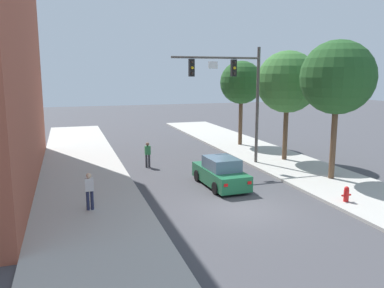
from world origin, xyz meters
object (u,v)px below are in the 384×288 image
(pedestrian_sidewalk_left_walker, at_px, (89,189))
(street_tree_third, at_px, (241,83))
(street_tree_second, at_px, (287,82))
(fire_hydrant, at_px, (346,194))
(pedestrian_crossing_road, at_px, (148,154))
(street_tree_nearest, at_px, (337,78))
(traffic_signal_mast, at_px, (235,84))
(car_lead_green, at_px, (220,173))

(pedestrian_sidewalk_left_walker, bearing_deg, street_tree_third, 44.23)
(street_tree_second, xyz_separation_m, street_tree_third, (-0.48, 6.20, -0.17))
(fire_hydrant, relative_size, street_tree_second, 0.10)
(pedestrian_crossing_road, height_order, street_tree_nearest, street_tree_nearest)
(pedestrian_crossing_road, relative_size, street_tree_second, 0.22)
(traffic_signal_mast, bearing_deg, fire_hydrant, -78.08)
(car_lead_green, bearing_deg, street_tree_nearest, -8.04)
(car_lead_green, height_order, street_tree_nearest, street_tree_nearest)
(car_lead_green, bearing_deg, pedestrian_sidewalk_left_walker, -163.17)
(traffic_signal_mast, bearing_deg, street_tree_nearest, -52.69)
(street_tree_nearest, bearing_deg, street_tree_second, 88.96)
(car_lead_green, distance_m, pedestrian_crossing_road, 6.13)
(car_lead_green, distance_m, pedestrian_sidewalk_left_walker, 7.25)
(street_tree_third, bearing_deg, pedestrian_crossing_road, -150.23)
(fire_hydrant, height_order, street_tree_third, street_tree_third)
(street_tree_third, bearing_deg, street_tree_second, -85.54)
(fire_hydrant, bearing_deg, pedestrian_sidewalk_left_walker, 167.63)
(fire_hydrant, bearing_deg, street_tree_second, 76.84)
(pedestrian_sidewalk_left_walker, distance_m, fire_hydrant, 11.61)
(car_lead_green, relative_size, street_tree_second, 0.58)
(traffic_signal_mast, height_order, fire_hydrant, traffic_signal_mast)
(street_tree_nearest, bearing_deg, street_tree_third, 91.96)
(fire_hydrant, height_order, street_tree_second, street_tree_second)
(car_lead_green, height_order, fire_hydrant, car_lead_green)
(pedestrian_crossing_road, relative_size, street_tree_nearest, 0.21)
(car_lead_green, xyz_separation_m, street_tree_nearest, (6.38, -0.90, 5.04))
(street_tree_nearest, relative_size, street_tree_third, 1.11)
(traffic_signal_mast, bearing_deg, car_lead_green, -122.12)
(street_tree_nearest, xyz_separation_m, street_tree_third, (-0.39, 11.38, -0.51))
(fire_hydrant, xyz_separation_m, street_tree_nearest, (1.98, 3.68, 5.25))
(street_tree_second, bearing_deg, car_lead_green, -146.56)
(pedestrian_crossing_road, bearing_deg, street_tree_second, -6.98)
(pedestrian_sidewalk_left_walker, distance_m, street_tree_third, 18.51)
(pedestrian_sidewalk_left_walker, height_order, fire_hydrant, pedestrian_sidewalk_left_walker)
(pedestrian_crossing_road, xyz_separation_m, fire_hydrant, (7.26, -10.00, -0.41))
(car_lead_green, relative_size, pedestrian_crossing_road, 2.62)
(fire_hydrant, bearing_deg, pedestrian_crossing_road, 125.99)
(pedestrian_crossing_road, bearing_deg, street_tree_third, 29.77)
(car_lead_green, distance_m, street_tree_nearest, 8.18)
(traffic_signal_mast, height_order, pedestrian_sidewalk_left_walker, traffic_signal_mast)
(pedestrian_crossing_road, bearing_deg, street_tree_nearest, -34.37)
(street_tree_second, bearing_deg, fire_hydrant, -103.16)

